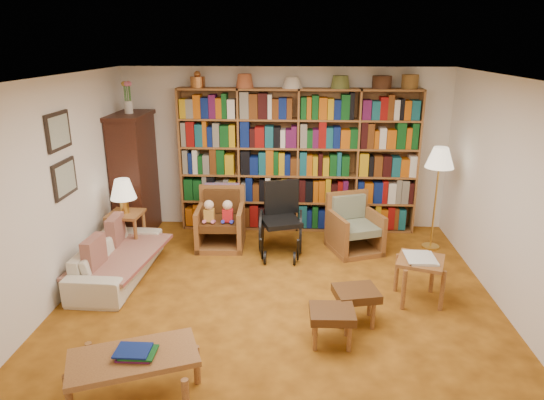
# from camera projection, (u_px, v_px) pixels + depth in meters

# --- Properties ---
(floor) EXTENTS (5.00, 5.00, 0.00)m
(floor) POSITION_uv_depth(u_px,v_px,m) (278.00, 301.00, 5.58)
(floor) COLOR #B46D1B
(floor) RESTS_ON ground
(ceiling) EXTENTS (5.00, 5.00, 0.00)m
(ceiling) POSITION_uv_depth(u_px,v_px,m) (279.00, 79.00, 4.80)
(ceiling) COLOR white
(ceiling) RESTS_ON wall_back
(wall_back) EXTENTS (5.00, 0.00, 5.00)m
(wall_back) POSITION_uv_depth(u_px,v_px,m) (285.00, 149.00, 7.57)
(wall_back) COLOR white
(wall_back) RESTS_ON floor
(wall_front) EXTENTS (5.00, 0.00, 5.00)m
(wall_front) POSITION_uv_depth(u_px,v_px,m) (261.00, 331.00, 2.82)
(wall_front) COLOR white
(wall_front) RESTS_ON floor
(wall_left) EXTENTS (0.00, 5.00, 5.00)m
(wall_left) POSITION_uv_depth(u_px,v_px,m) (52.00, 195.00, 5.32)
(wall_left) COLOR white
(wall_left) RESTS_ON floor
(wall_right) EXTENTS (0.00, 5.00, 5.00)m
(wall_right) POSITION_uv_depth(u_px,v_px,m) (517.00, 202.00, 5.06)
(wall_right) COLOR white
(wall_right) RESTS_ON floor
(bookshelf) EXTENTS (3.60, 0.30, 2.42)m
(bookshelf) POSITION_uv_depth(u_px,v_px,m) (298.00, 157.00, 7.42)
(bookshelf) COLOR #A26C32
(bookshelf) RESTS_ON floor
(curio_cabinet) EXTENTS (0.50, 0.95, 2.40)m
(curio_cabinet) POSITION_uv_depth(u_px,v_px,m) (135.00, 174.00, 7.30)
(curio_cabinet) COLOR #39170F
(curio_cabinet) RESTS_ON floor
(framed_pictures) EXTENTS (0.03, 0.52, 0.97)m
(framed_pictures) POSITION_uv_depth(u_px,v_px,m) (62.00, 155.00, 5.49)
(framed_pictures) COLOR black
(framed_pictures) RESTS_ON wall_left
(sofa) EXTENTS (1.70, 0.70, 0.49)m
(sofa) POSITION_uv_depth(u_px,v_px,m) (117.00, 259.00, 6.10)
(sofa) COLOR beige
(sofa) RESTS_ON floor
(sofa_throw) EXTENTS (0.98, 1.58, 0.04)m
(sofa_throw) POSITION_uv_depth(u_px,v_px,m) (121.00, 255.00, 6.08)
(sofa_throw) COLOR #C7B391
(sofa_throw) RESTS_ON sofa
(cushion_left) EXTENTS (0.14, 0.42, 0.41)m
(cushion_left) POSITION_uv_depth(u_px,v_px,m) (116.00, 233.00, 6.38)
(cushion_left) COLOR maroon
(cushion_left) RESTS_ON sofa
(cushion_right) EXTENTS (0.15, 0.41, 0.40)m
(cushion_right) POSITION_uv_depth(u_px,v_px,m) (94.00, 255.00, 5.71)
(cushion_right) COLOR maroon
(cushion_right) RESTS_ON sofa
(side_table_lamp) EXTENTS (0.47, 0.47, 0.62)m
(side_table_lamp) POSITION_uv_depth(u_px,v_px,m) (126.00, 223.00, 6.68)
(side_table_lamp) COLOR #A26C32
(side_table_lamp) RESTS_ON floor
(table_lamp) EXTENTS (0.35, 0.35, 0.48)m
(table_lamp) POSITION_uv_depth(u_px,v_px,m) (123.00, 190.00, 6.53)
(table_lamp) COLOR gold
(table_lamp) RESTS_ON side_table_lamp
(armchair_leather) EXTENTS (0.69, 0.74, 0.86)m
(armchair_leather) POSITION_uv_depth(u_px,v_px,m) (221.00, 221.00, 7.08)
(armchair_leather) COLOR #A26C32
(armchair_leather) RESTS_ON floor
(armchair_sage) EXTENTS (0.87, 0.87, 0.80)m
(armchair_sage) POSITION_uv_depth(u_px,v_px,m) (354.00, 228.00, 6.93)
(armchair_sage) COLOR #A26C32
(armchair_sage) RESTS_ON floor
(wheelchair) EXTENTS (0.63, 0.81, 1.02)m
(wheelchair) POSITION_uv_depth(u_px,v_px,m) (281.00, 221.00, 6.76)
(wheelchair) COLOR black
(wheelchair) RESTS_ON floor
(floor_lamp) EXTENTS (0.39, 0.39, 1.48)m
(floor_lamp) POSITION_uv_depth(u_px,v_px,m) (440.00, 162.00, 6.65)
(floor_lamp) COLOR gold
(floor_lamp) RESTS_ON floor
(side_table_papers) EXTENTS (0.63, 0.63, 0.55)m
(side_table_papers) POSITION_uv_depth(u_px,v_px,m) (420.00, 266.00, 5.48)
(side_table_papers) COLOR #A26C32
(side_table_papers) RESTS_ON floor
(footstool_a) EXTENTS (0.52, 0.47, 0.38)m
(footstool_a) POSITION_uv_depth(u_px,v_px,m) (356.00, 295.00, 5.09)
(footstool_a) COLOR #512F15
(footstool_a) RESTS_ON floor
(footstool_b) EXTENTS (0.45, 0.38, 0.37)m
(footstool_b) POSITION_uv_depth(u_px,v_px,m) (332.00, 316.00, 4.73)
(footstool_b) COLOR #512F15
(footstool_b) RESTS_ON floor
(coffee_table) EXTENTS (1.15, 0.86, 0.47)m
(coffee_table) POSITION_uv_depth(u_px,v_px,m) (134.00, 361.00, 3.97)
(coffee_table) COLOR #A26C32
(coffee_table) RESTS_ON floor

